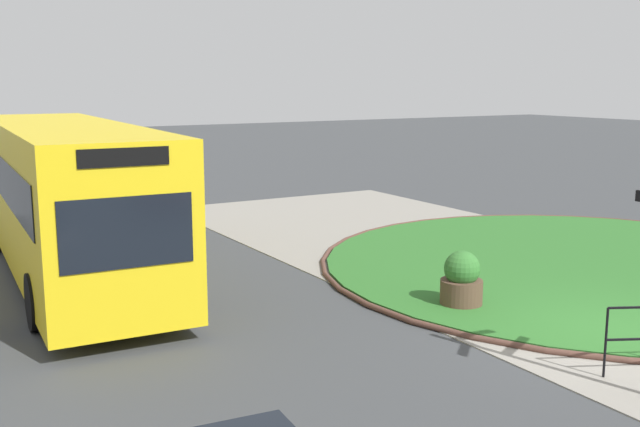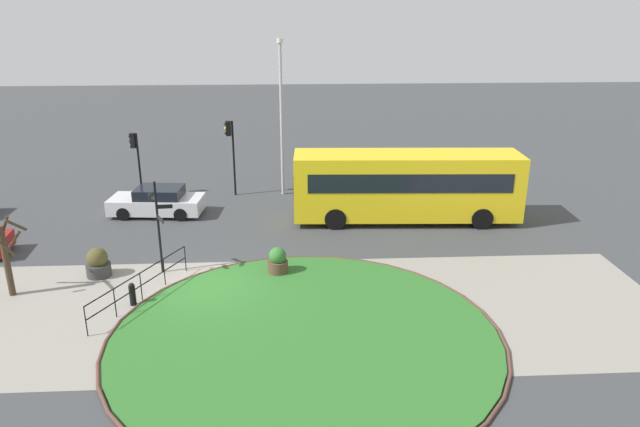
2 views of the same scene
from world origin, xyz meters
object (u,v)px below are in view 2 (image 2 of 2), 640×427
object	(u,v)px
traffic_light_far	(135,150)
planter_near_signpost	(278,262)
car_far_lane	(157,202)
planter_kerbside	(98,264)
street_tree_bare	(7,254)
lamppost_tall	(281,114)
traffic_light_near	(230,142)
bollard_foreground	(132,294)
signpost_directional	(158,221)
bus_yellow	(406,185)

from	to	relation	value
traffic_light_far	planter_near_signpost	distance (m)	12.93
car_far_lane	planter_kerbside	world-z (taller)	car_far_lane
planter_near_signpost	street_tree_bare	bearing A→B (deg)	-172.39
lamppost_tall	street_tree_bare	distance (m)	15.26
car_far_lane	traffic_light_near	bearing A→B (deg)	-133.57
bollard_foreground	planter_kerbside	size ratio (longest dim) A/B	0.73
traffic_light_far	bollard_foreground	bearing A→B (deg)	111.80
signpost_directional	car_far_lane	size ratio (longest dim) A/B	0.80
lamppost_tall	street_tree_bare	world-z (taller)	lamppost_tall
bollard_foreground	traffic_light_far	size ratio (longest dim) A/B	0.24
lamppost_tall	street_tree_bare	size ratio (longest dim) A/B	2.65
traffic_light_far	planter_near_signpost	size ratio (longest dim) A/B	3.17
bollard_foreground	street_tree_bare	bearing A→B (deg)	167.35
bollard_foreground	street_tree_bare	world-z (taller)	street_tree_bare
car_far_lane	traffic_light_far	world-z (taller)	traffic_light_far
bollard_foreground	car_far_lane	distance (m)	9.54
bollard_foreground	traffic_light_near	xyz separation A→B (m)	(2.37, 12.51, 2.54)
traffic_light_near	planter_near_signpost	bearing A→B (deg)	93.78
bollard_foreground	lamppost_tall	size ratio (longest dim) A/B	0.10
bollard_foreground	lamppost_tall	xyz separation A→B (m)	(5.11, 12.56, 3.98)
signpost_directional	car_far_lane	distance (m)	7.21
bus_yellow	planter_kerbside	xyz separation A→B (m)	(-12.86, -5.54, -1.24)
traffic_light_near	lamppost_tall	distance (m)	3.09
bus_yellow	street_tree_bare	distance (m)	16.92
bus_yellow	lamppost_tall	bearing A→B (deg)	-35.29
bus_yellow	street_tree_bare	bearing A→B (deg)	27.04
car_far_lane	street_tree_bare	world-z (taller)	street_tree_bare
traffic_light_near	street_tree_bare	xyz separation A→B (m)	(-6.80, -11.52, -1.38)
car_far_lane	street_tree_bare	distance (m)	9.18
street_tree_bare	traffic_light_far	bearing A→B (deg)	81.24
traffic_light_near	traffic_light_far	xyz separation A→B (m)	(-5.03, -0.02, -0.41)
bus_yellow	lamppost_tall	xyz separation A→B (m)	(-5.88, 4.59, 2.65)
signpost_directional	street_tree_bare	size ratio (longest dim) A/B	1.18
signpost_directional	bollard_foreground	distance (m)	3.15
signpost_directional	traffic_light_near	size ratio (longest dim) A/B	0.90
signpost_directional	bollard_foreground	bearing A→B (deg)	-101.01
traffic_light_far	planter_kerbside	world-z (taller)	traffic_light_far
bollard_foreground	traffic_light_near	size ratio (longest dim) A/B	0.21
bus_yellow	planter_kerbside	size ratio (longest dim) A/B	9.26
bollard_foreground	lamppost_tall	distance (m)	14.13
car_far_lane	street_tree_bare	bearing A→B (deg)	73.27
bollard_foreground	traffic_light_near	bearing A→B (deg)	79.26
signpost_directional	bus_yellow	xyz separation A→B (m)	(10.48, 5.37, -0.37)
car_far_lane	planter_near_signpost	bearing A→B (deg)	134.68
bus_yellow	planter_kerbside	world-z (taller)	bus_yellow
planter_near_signpost	signpost_directional	bearing A→B (deg)	175.44
traffic_light_far	lamppost_tall	size ratio (longest dim) A/B	0.42
bollard_foreground	planter_near_signpost	distance (m)	5.44
traffic_light_near	lamppost_tall	size ratio (longest dim) A/B	0.49
signpost_directional	traffic_light_far	xyz separation A→B (m)	(-3.17, 9.89, 0.43)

